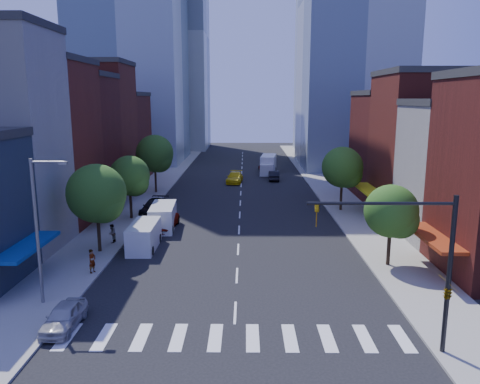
# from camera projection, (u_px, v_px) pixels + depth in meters

# --- Properties ---
(ground) EXTENTS (220.00, 220.00, 0.00)m
(ground) POSITION_uv_depth(u_px,v_px,m) (235.00, 313.00, 28.02)
(ground) COLOR black
(ground) RESTS_ON ground
(sidewalk_left) EXTENTS (5.00, 120.00, 0.15)m
(sidewalk_left) POSITION_uv_depth(u_px,v_px,m) (154.00, 187.00, 67.36)
(sidewalk_left) COLOR gray
(sidewalk_left) RESTS_ON ground
(sidewalk_right) EXTENTS (5.00, 120.00, 0.15)m
(sidewalk_right) POSITION_uv_depth(u_px,v_px,m) (328.00, 187.00, 67.09)
(sidewalk_right) COLOR gray
(sidewalk_right) RESTS_ON ground
(crosswalk) EXTENTS (19.00, 3.00, 0.01)m
(crosswalk) POSITION_uv_depth(u_px,v_px,m) (234.00, 338.00, 25.08)
(crosswalk) COLOR silver
(crosswalk) RESTS_ON ground
(bldg_left_2) EXTENTS (12.00, 9.00, 16.00)m
(bldg_left_2) POSITION_uv_depth(u_px,v_px,m) (30.00, 145.00, 46.77)
(bldg_left_2) COLOR maroon
(bldg_left_2) RESTS_ON ground
(bldg_left_3) EXTENTS (12.00, 8.00, 15.00)m
(bldg_left_3) POSITION_uv_depth(u_px,v_px,m) (63.00, 143.00, 55.20)
(bldg_left_3) COLOR #4D1913
(bldg_left_3) RESTS_ON ground
(bldg_left_4) EXTENTS (12.00, 9.00, 17.00)m
(bldg_left_4) POSITION_uv_depth(u_px,v_px,m) (86.00, 129.00, 63.34)
(bldg_left_4) COLOR maroon
(bldg_left_4) RESTS_ON ground
(bldg_left_5) EXTENTS (12.00, 10.00, 13.00)m
(bldg_left_5) POSITION_uv_depth(u_px,v_px,m) (107.00, 138.00, 73.05)
(bldg_left_5) COLOR #4D1913
(bldg_left_5) RESTS_ON ground
(bldg_right_1) EXTENTS (12.00, 8.00, 12.00)m
(bldg_right_1) POSITION_uv_depth(u_px,v_px,m) (476.00, 175.00, 41.33)
(bldg_right_1) COLOR beige
(bldg_right_1) RESTS_ON ground
(bldg_right_2) EXTENTS (12.00, 10.00, 15.00)m
(bldg_right_2) POSITION_uv_depth(u_px,v_px,m) (436.00, 147.00, 49.86)
(bldg_right_2) COLOR maroon
(bldg_right_2) RESTS_ON ground
(bldg_right_3) EXTENTS (12.00, 10.00, 13.00)m
(bldg_right_3) POSITION_uv_depth(u_px,v_px,m) (404.00, 147.00, 59.86)
(bldg_right_3) COLOR #4D1913
(bldg_right_3) RESTS_ON ground
(tower_far_w) EXTENTS (18.00, 18.00, 56.00)m
(tower_far_w) POSITION_uv_depth(u_px,v_px,m) (170.00, 35.00, 115.86)
(tower_far_w) COLOR #9EA5AD
(tower_far_w) RESTS_ON ground
(traffic_signal) EXTENTS (7.24, 2.24, 8.00)m
(traffic_signal) POSITION_uv_depth(u_px,v_px,m) (438.00, 276.00, 22.68)
(traffic_signal) COLOR black
(traffic_signal) RESTS_ON sidewalk_right
(streetlight) EXTENTS (2.25, 0.25, 9.00)m
(streetlight) POSITION_uv_depth(u_px,v_px,m) (39.00, 223.00, 28.09)
(streetlight) COLOR slate
(streetlight) RESTS_ON sidewalk_left
(tree_left_near) EXTENTS (4.80, 4.80, 7.30)m
(tree_left_near) POSITION_uv_depth(u_px,v_px,m) (98.00, 196.00, 37.89)
(tree_left_near) COLOR black
(tree_left_near) RESTS_ON sidewalk_left
(tree_left_mid) EXTENTS (4.20, 4.20, 6.65)m
(tree_left_mid) POSITION_uv_depth(u_px,v_px,m) (131.00, 177.00, 48.75)
(tree_left_mid) COLOR black
(tree_left_mid) RESTS_ON sidewalk_left
(tree_left_far) EXTENTS (5.00, 5.00, 7.75)m
(tree_left_far) POSITION_uv_depth(u_px,v_px,m) (156.00, 155.00, 62.34)
(tree_left_far) COLOR black
(tree_left_far) RESTS_ON sidewalk_left
(tree_right_near) EXTENTS (4.00, 4.00, 6.20)m
(tree_right_near) POSITION_uv_depth(u_px,v_px,m) (393.00, 213.00, 34.84)
(tree_right_near) COLOR black
(tree_right_near) RESTS_ON sidewalk_right
(tree_right_far) EXTENTS (4.60, 4.60, 7.20)m
(tree_right_far) POSITION_uv_depth(u_px,v_px,m) (344.00, 169.00, 52.36)
(tree_right_far) COLOR black
(tree_right_far) RESTS_ON sidewalk_right
(parked_car_front) EXTENTS (1.69, 4.04, 1.37)m
(parked_car_front) POSITION_uv_depth(u_px,v_px,m) (64.00, 316.00, 26.02)
(parked_car_front) COLOR #A7A7AC
(parked_car_front) RESTS_ON ground
(parked_car_second) EXTENTS (2.08, 5.05, 1.63)m
(parked_car_second) POSITION_uv_depth(u_px,v_px,m) (148.00, 231.00, 42.49)
(parked_car_second) COLOR black
(parked_car_second) RESTS_ON ground
(parked_car_third) EXTENTS (2.76, 5.58, 1.52)m
(parked_car_third) POSITION_uv_depth(u_px,v_px,m) (163.00, 222.00, 45.81)
(parked_car_third) COLOR #999999
(parked_car_third) RESTS_ON ground
(parked_car_rear) EXTENTS (2.79, 5.72, 1.60)m
(parked_car_rear) POSITION_uv_depth(u_px,v_px,m) (154.00, 207.00, 51.87)
(parked_car_rear) COLOR black
(parked_car_rear) RESTS_ON ground
(cargo_van_near) EXTENTS (2.21, 5.30, 2.25)m
(cargo_van_near) POSITION_uv_depth(u_px,v_px,m) (144.00, 236.00, 39.67)
(cargo_van_near) COLOR silver
(cargo_van_near) RESTS_ON ground
(cargo_van_far) EXTENTS (2.58, 5.71, 2.38)m
(cargo_van_far) POSITION_uv_depth(u_px,v_px,m) (163.00, 217.00, 45.83)
(cargo_van_far) COLOR white
(cargo_van_far) RESTS_ON ground
(taxi) EXTENTS (2.69, 5.70, 1.61)m
(taxi) POSITION_uv_depth(u_px,v_px,m) (235.00, 178.00, 71.15)
(taxi) COLOR #DBC20B
(taxi) RESTS_ON ground
(traffic_car_oncoming) EXTENTS (1.65, 4.57, 1.50)m
(traffic_car_oncoming) POSITION_uv_depth(u_px,v_px,m) (274.00, 176.00, 73.33)
(traffic_car_oncoming) COLOR black
(traffic_car_oncoming) RESTS_ON ground
(traffic_car_far) EXTENTS (1.63, 3.78, 1.27)m
(traffic_car_far) POSITION_uv_depth(u_px,v_px,m) (263.00, 167.00, 83.30)
(traffic_car_far) COLOR #999999
(traffic_car_far) RESTS_ON ground
(box_truck) EXTENTS (3.16, 7.88, 3.08)m
(box_truck) POSITION_uv_depth(u_px,v_px,m) (268.00, 165.00, 79.71)
(box_truck) COLOR silver
(box_truck) RESTS_ON ground
(pedestrian_near) EXTENTS (0.63, 0.75, 1.76)m
(pedestrian_near) POSITION_uv_depth(u_px,v_px,m) (92.00, 261.00, 33.91)
(pedestrian_near) COLOR #999999
(pedestrian_near) RESTS_ON sidewalk_left
(pedestrian_far) EXTENTS (0.67, 0.84, 1.68)m
(pedestrian_far) POSITION_uv_depth(u_px,v_px,m) (112.00, 233.00, 40.96)
(pedestrian_far) COLOR #999999
(pedestrian_far) RESTS_ON sidewalk_left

